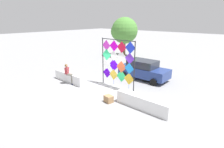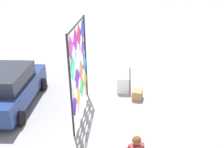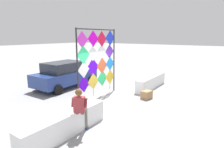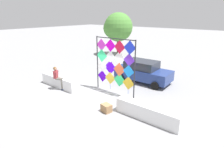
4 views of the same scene
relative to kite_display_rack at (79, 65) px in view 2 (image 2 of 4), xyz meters
The scene contains 5 objects.
ground 2.50m from the kite_display_rack, 99.48° to the right, with size 120.00×120.00×0.00m, color gray.
plaza_ledge_right 4.03m from the kite_display_rack, 26.65° to the right, with size 3.35×0.55×0.77m, color white.
kite_display_rack is the anchor object (origin of this frame).
parked_car 3.29m from the kite_display_rack, 82.98° to the left, with size 4.24×2.09×1.63m.
cardboard_box_large 3.17m from the kite_display_rack, 62.27° to the right, with size 0.53×0.41×0.43m, color #9E754C.
Camera 2 is at (-8.15, -0.31, 5.43)m, focal length 39.42 mm.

